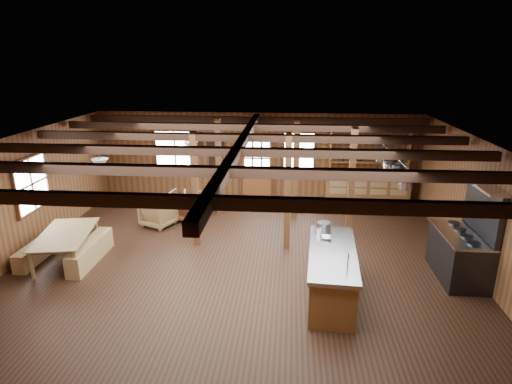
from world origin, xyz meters
TOP-DOWN VIEW (x-y plane):
  - room at (0.00, 0.00)m, footprint 10.04×9.04m
  - ceiling_joists at (0.00, 0.18)m, footprint 9.80×8.82m
  - timber_posts at (0.52, 2.08)m, footprint 3.95×2.35m
  - back_door at (0.00, 4.45)m, footprint 1.02×0.08m
  - window_back_left at (-2.60, 4.46)m, footprint 1.32×0.06m
  - window_back_right at (1.30, 4.46)m, footprint 1.02×0.06m
  - window_left at (-4.96, 0.50)m, footprint 0.14×1.24m
  - notice_boards at (-1.50, 4.46)m, footprint 1.08×0.03m
  - back_counter at (3.40, 4.20)m, footprint 2.55×0.60m
  - pendant_lamps at (-2.25, 1.00)m, footprint 1.86×2.36m
  - pot_rack at (3.15, 0.31)m, footprint 0.37×3.00m
  - kitchen_island at (1.89, -1.13)m, footprint 1.04×2.55m
  - step_stool at (1.99, 0.70)m, footprint 0.56×0.47m
  - commercial_range at (4.65, -0.18)m, footprint 0.87×1.70m
  - dining_table at (-3.90, -0.13)m, footprint 1.39×2.06m
  - bench_wall at (-4.65, -0.13)m, footprint 0.29×1.52m
  - bench_aisle at (-3.40, -0.13)m, footprint 0.33×1.75m
  - armchair_a at (-1.68, 3.19)m, footprint 0.87×0.88m
  - armchair_b at (-1.96, 2.69)m, footprint 0.98×1.00m
  - armchair_c at (-2.50, 2.11)m, footprint 1.03×1.04m
  - counter_pot at (1.78, -0.12)m, footprint 0.30×0.30m
  - bowl at (1.78, -0.58)m, footprint 0.23×0.23m

SIDE VIEW (x-z plane):
  - bench_wall at x=-4.65m, z-range 0.00..0.42m
  - step_stool at x=1.99m, z-range 0.00..0.43m
  - bench_aisle at x=-3.40m, z-range 0.00..0.48m
  - dining_table at x=-3.90m, z-range 0.00..0.67m
  - armchair_a at x=-1.68m, z-range 0.00..0.67m
  - armchair_c at x=-2.50m, z-range 0.00..0.72m
  - armchair_b at x=-1.96m, z-range 0.00..0.78m
  - kitchen_island at x=1.89m, z-range -0.12..1.08m
  - back_counter at x=3.40m, z-range -0.62..1.83m
  - commercial_range at x=4.65m, z-range -0.38..1.71m
  - back_door at x=0.00m, z-range -0.19..1.96m
  - bowl at x=1.78m, z-range 0.94..1.00m
  - counter_pot at x=1.78m, z-range 0.94..1.12m
  - room at x=0.00m, z-range -0.02..2.82m
  - timber_posts at x=0.52m, z-range 0.00..2.80m
  - window_back_left at x=-2.60m, z-range 0.94..2.26m
  - window_back_right at x=1.30m, z-range 0.94..2.26m
  - window_left at x=-4.96m, z-range 0.94..2.26m
  - notice_boards at x=-1.50m, z-range 1.19..2.09m
  - pendant_lamps at x=-2.25m, z-range 1.92..2.58m
  - pot_rack at x=3.15m, z-range 2.04..2.49m
  - ceiling_joists at x=0.00m, z-range 2.59..2.77m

